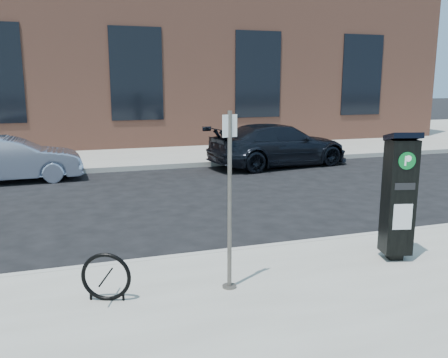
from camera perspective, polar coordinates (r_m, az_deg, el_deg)
name	(u,v)px	position (r m, az deg, el deg)	size (l,w,h in m)	color
ground	(250,256)	(7.60, 3.09, -9.22)	(120.00, 120.00, 0.00)	black
sidewalk_far	(132,144)	(20.94, -10.96, 4.17)	(60.00, 12.00, 0.15)	gray
curb_near	(250,252)	(7.56, 3.16, -8.74)	(60.00, 0.12, 0.16)	#9E9B93
curb_far	(157,167)	(15.09, -8.01, 1.46)	(60.00, 0.12, 0.16)	#9E9B93
building	(121,51)	(23.80, -12.32, 14.81)	(28.00, 10.05, 8.25)	#9C5C47
parking_kiosk	(399,195)	(7.24, 20.28, -1.80)	(0.51, 0.47, 1.88)	black
sign_pole	(230,203)	(5.78, 0.67, -2.90)	(0.19, 0.18, 2.22)	#494441
bike_rack	(106,277)	(5.87, -14.00, -11.38)	(0.58, 0.26, 0.60)	black
car_silver	(10,160)	(14.22, -24.35, 2.15)	(1.31, 3.77, 1.24)	#8C98B3
car_dark	(279,145)	(15.57, 6.60, 4.09)	(1.93, 4.75, 1.38)	black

